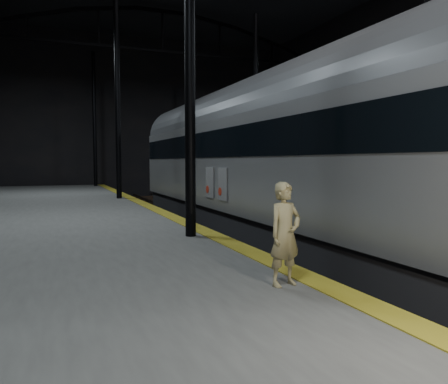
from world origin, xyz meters
TOP-DOWN VIEW (x-y plane):
  - ground at (0.00, 0.00)m, footprint 44.00×44.00m
  - platform_left at (-7.50, 0.00)m, footprint 9.00×43.80m
  - platform_right at (7.50, 0.00)m, footprint 9.00×43.80m
  - tactile_strip at (-3.25, 0.00)m, footprint 0.50×43.80m
  - track at (0.00, 0.00)m, footprint 2.40×43.00m
  - train at (-0.00, 0.50)m, footprint 3.20×21.40m
  - woman at (-3.80, -8.68)m, footprint 0.63×0.48m

SIDE VIEW (x-z plane):
  - ground at x=0.00m, z-range 0.00..0.00m
  - track at x=0.00m, z-range -0.05..0.19m
  - platform_left at x=-7.50m, z-range 0.00..1.00m
  - platform_right at x=7.50m, z-range 0.00..1.00m
  - tactile_strip at x=-3.25m, z-range 1.00..1.01m
  - woman at x=-3.80m, z-range 1.00..2.55m
  - train at x=0.00m, z-range 0.33..6.05m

